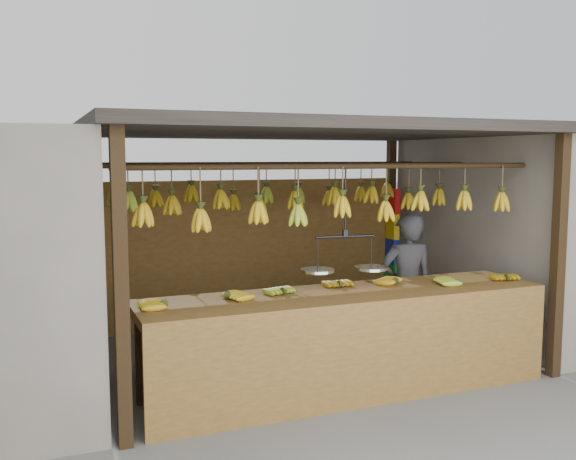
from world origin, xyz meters
name	(u,v)px	position (x,y,z in m)	size (l,w,h in m)	color
ground	(299,355)	(0.00, 0.00, 0.00)	(80.00, 80.00, 0.00)	#5B5B57
stall	(287,167)	(0.00, 0.33, 1.97)	(4.30, 3.30, 2.40)	black
neighbor_right	(565,232)	(3.60, 0.00, 1.15)	(3.00, 3.00, 2.30)	slate
counter	(353,316)	(-0.02, -1.23, 0.71)	(3.69, 0.84, 0.96)	brown
hanging_bananas	(298,201)	(-0.01, 0.00, 1.63)	(3.61, 2.25, 0.39)	#B68E13
balance_scale	(345,264)	(0.02, -1.00, 1.13)	(0.79, 0.37, 0.93)	black
vendor	(407,288)	(0.93, -0.60, 0.76)	(0.56, 0.37, 1.53)	#262628
bag_bundles	(392,237)	(1.94, 1.35, 1.01)	(0.08, 0.26, 1.26)	red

